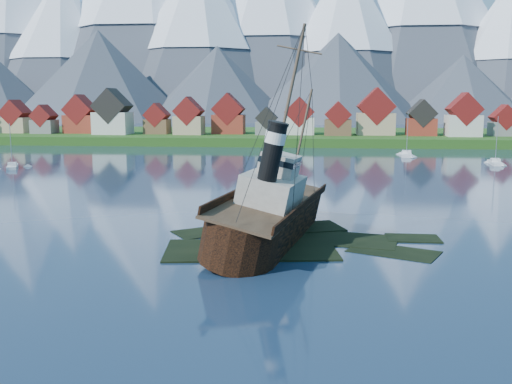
# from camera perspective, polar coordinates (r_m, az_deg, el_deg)

# --- Properties ---
(ground) EXTENTS (1400.00, 1400.00, 0.00)m
(ground) POSITION_cam_1_polar(r_m,az_deg,el_deg) (62.37, 2.44, -5.47)
(ground) COLOR #182B43
(ground) RESTS_ON ground
(shoal) EXTENTS (31.71, 21.24, 1.14)m
(shoal) POSITION_cam_1_polar(r_m,az_deg,el_deg) (64.47, 4.13, -5.32)
(shoal) COLOR black
(shoal) RESTS_ON ground
(shore_bank) EXTENTS (600.00, 80.00, 3.20)m
(shore_bank) POSITION_cam_1_polar(r_m,az_deg,el_deg) (230.81, 4.94, 5.24)
(shore_bank) COLOR #174212
(shore_bank) RESTS_ON ground
(seawall) EXTENTS (600.00, 2.50, 2.00)m
(seawall) POSITION_cam_1_polar(r_m,az_deg,el_deg) (192.92, 4.76, 4.47)
(seawall) COLOR #3F3D38
(seawall) RESTS_ON ground
(town) EXTENTS (250.96, 16.69, 17.30)m
(town) POSITION_cam_1_polar(r_m,az_deg,el_deg) (215.66, -4.01, 7.37)
(town) COLOR maroon
(town) RESTS_ON ground
(mountains) EXTENTS (965.00, 340.00, 205.00)m
(mountains) POSITION_cam_1_polar(r_m,az_deg,el_deg) (546.50, 5.54, 16.89)
(mountains) COLOR #2D333D
(mountains) RESTS_ON ground
(tugboat_wreck) EXTENTS (7.38, 31.80, 25.20)m
(tugboat_wreck) POSITION_cam_1_polar(r_m,az_deg,el_deg) (65.83, 1.01, -1.86)
(tugboat_wreck) COLOR black
(tugboat_wreck) RESTS_ON ground
(sailboat_c) EXTENTS (5.55, 8.60, 10.96)m
(sailboat_c) POSITION_cam_1_polar(r_m,az_deg,el_deg) (145.17, -23.18, 2.31)
(sailboat_c) COLOR silver
(sailboat_c) RESTS_ON ground
(sailboat_d) EXTENTS (3.30, 9.30, 12.41)m
(sailboat_d) POSITION_cam_1_polar(r_m,az_deg,el_deg) (153.05, 22.80, 2.67)
(sailboat_d) COLOR silver
(sailboat_d) RESTS_ON ground
(sailboat_e) EXTENTS (4.35, 11.55, 13.07)m
(sailboat_e) POSITION_cam_1_polar(r_m,az_deg,el_deg) (168.05, 14.81, 3.60)
(sailboat_e) COLOR silver
(sailboat_e) RESTS_ON ground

